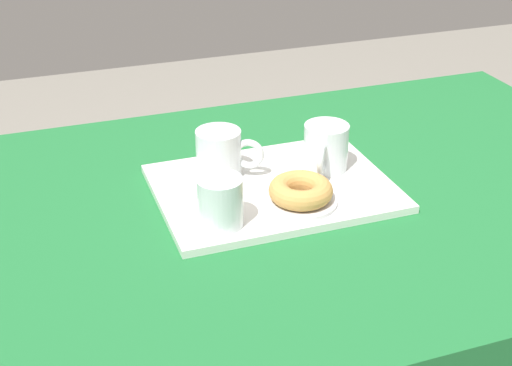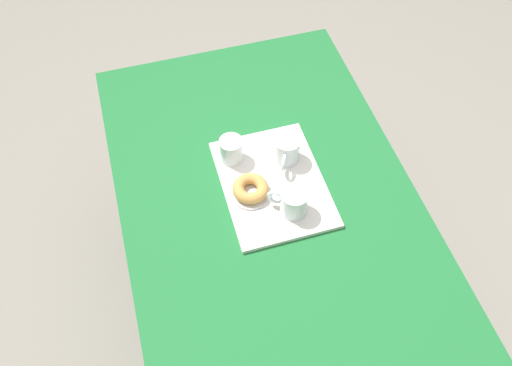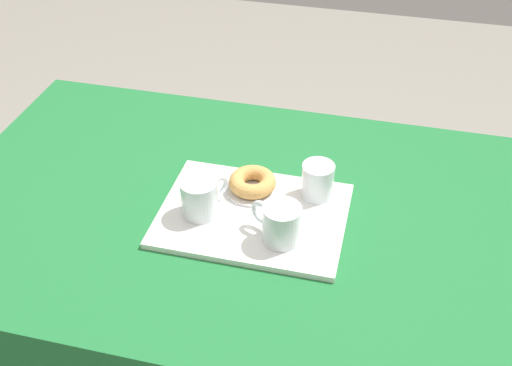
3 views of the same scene
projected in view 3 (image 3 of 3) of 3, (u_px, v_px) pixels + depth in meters
dining_table at (239, 241)px, 1.49m from camera, size 1.38×0.88×0.77m
serving_tray at (253, 215)px, 1.40m from camera, size 0.41×0.31×0.01m
tea_mug_left at (200, 198)px, 1.37m from camera, size 0.09×0.11×0.09m
tea_mug_right at (281, 225)px, 1.30m from camera, size 0.12×0.08×0.09m
water_glass_near at (318, 182)px, 1.42m from camera, size 0.07×0.07×0.08m
donut_plate_left at (252, 189)px, 1.45m from camera, size 0.12×0.12×0.01m
sugar_donut_left at (252, 182)px, 1.44m from camera, size 0.11×0.11×0.04m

